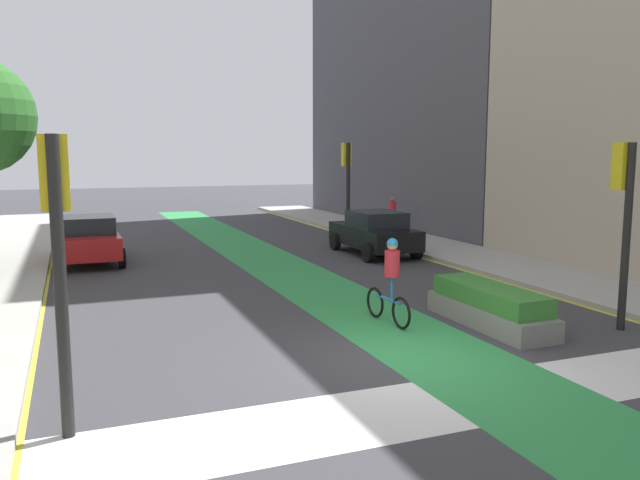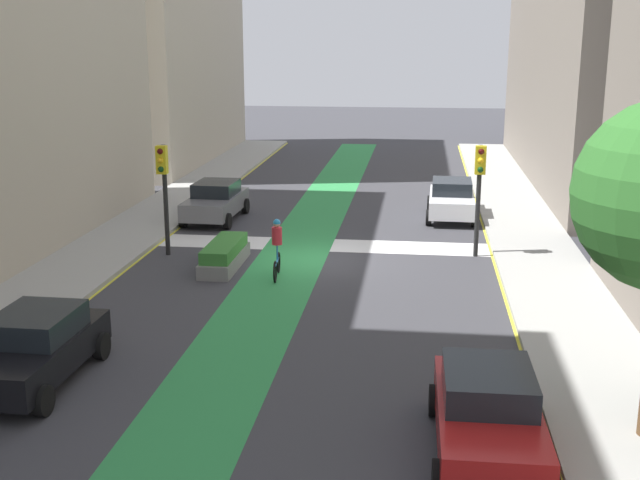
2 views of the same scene
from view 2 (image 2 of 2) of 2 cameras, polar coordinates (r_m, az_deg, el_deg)
The scene contains 15 objects.
ground_plane at distance 27.33m, azimuth -0.26°, elevation -1.41°, with size 120.00×120.00×0.00m, color #38383D.
bike_lane_paint at distance 27.45m, azimuth -2.08°, elevation -1.34°, with size 2.40×60.00×0.01m, color #2D8C47.
crosswalk_band at distance 29.24m, azimuth 0.24°, elevation -0.35°, with size 12.00×1.80×0.01m, color silver.
sidewalk_left at distance 27.40m, azimuth 15.49°, elevation -1.74°, with size 3.00×60.00×0.15m, color #9E9E99.
curb_stripe_left at distance 27.24m, azimuth 12.36°, elevation -1.79°, with size 0.16×60.00×0.01m, color yellow.
sidewalk_right at distance 29.21m, azimuth -15.01°, elevation -0.72°, with size 3.00×60.00×0.15m, color #9E9E99.
curb_stripe_right at distance 28.70m, azimuth -12.23°, elevation -0.96°, with size 0.16×60.00×0.01m, color yellow.
traffic_signal_near_right at distance 27.78m, azimuth -11.02°, elevation 4.29°, with size 0.35×0.52×3.82m.
traffic_signal_near_left at distance 27.60m, azimuth 11.22°, elevation 4.24°, with size 0.35×0.52×3.84m.
car_white_left_near at distance 33.89m, azimuth 9.29°, elevation 2.89°, with size 2.10×4.24×1.57m.
car_black_right_far at distance 18.74m, azimuth -19.55°, elevation -7.18°, with size 2.06×4.22×1.57m.
car_grey_right_near at distance 33.35m, azimuth -7.41°, elevation 2.77°, with size 2.12×4.25×1.57m.
car_red_left_far at distance 15.13m, azimuth 11.78°, elevation -11.88°, with size 2.06×4.22×1.57m.
cyclist_in_lane at distance 25.20m, azimuth -3.07°, elevation -0.50°, with size 0.32×1.73×1.86m.
median_planter at distance 26.56m, azimuth -6.78°, elevation -1.07°, with size 1.02×3.30×0.85m.
Camera 2 is at (-3.41, 26.09, 7.40)m, focal length 45.21 mm.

